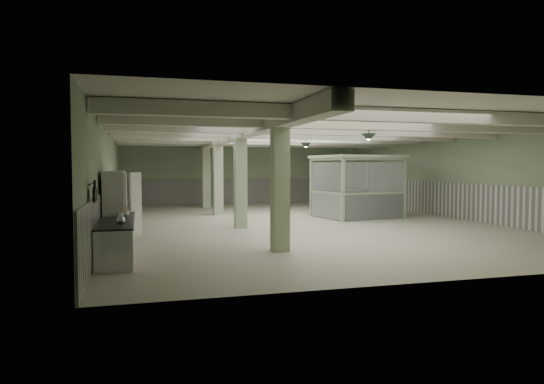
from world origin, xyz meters
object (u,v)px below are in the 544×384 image
object	(u,v)px
filing_cabinet	(392,202)
prep_counter	(118,236)
walkin_cooler	(116,211)
guard_booth	(357,176)

from	to	relation	value
filing_cabinet	prep_counter	bearing A→B (deg)	-143.34
filing_cabinet	walkin_cooler	bearing A→B (deg)	-148.26
guard_booth	walkin_cooler	bearing A→B (deg)	-160.81
prep_counter	walkin_cooler	world-z (taller)	walkin_cooler
guard_booth	filing_cabinet	world-z (taller)	guard_booth
prep_counter	filing_cabinet	bearing A→B (deg)	31.29
prep_counter	guard_booth	bearing A→B (deg)	34.06
prep_counter	walkin_cooler	distance (m)	1.37
prep_counter	filing_cabinet	distance (m)	13.68
walkin_cooler	guard_booth	bearing A→B (deg)	28.37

